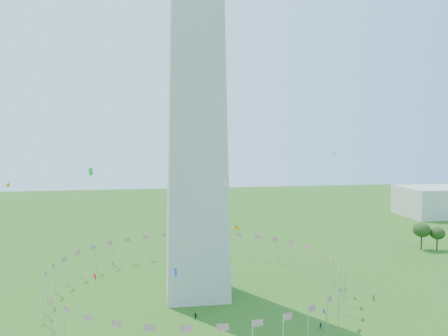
# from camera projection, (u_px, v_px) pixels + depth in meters

# --- Properties ---
(flag_ring) EXTENTS (80.24, 80.24, 9.00)m
(flag_ring) POSITION_uv_depth(u_px,v_px,m) (197.00, 279.00, 122.16)
(flag_ring) COLOR silver
(flag_ring) RESTS_ON ground
(gov_building_east_a) EXTENTS (50.00, 30.00, 16.00)m
(gov_building_east_a) POSITION_uv_depth(u_px,v_px,m) (447.00, 201.00, 244.07)
(gov_building_east_a) COLOR beige
(gov_building_east_a) RESTS_ON ground
(kites_aloft) EXTENTS (104.62, 68.27, 35.70)m
(kites_aloft) POSITION_uv_depth(u_px,v_px,m) (236.00, 234.00, 97.21)
(kites_aloft) COLOR orange
(kites_aloft) RESTS_ON ground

